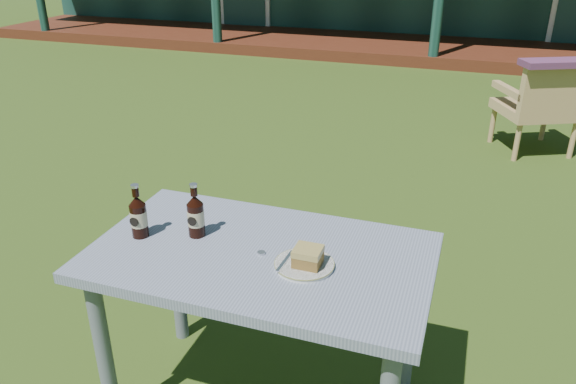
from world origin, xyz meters
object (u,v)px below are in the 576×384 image
at_px(cola_bottle_far, 138,216).
at_px(armchair_left, 542,103).
at_px(cafe_table, 261,276).
at_px(cola_bottle_near, 196,215).
at_px(cake_slice, 308,256).
at_px(plate, 304,265).

xyz_separation_m(cola_bottle_far, armchair_left, (1.63, 3.42, -0.36)).
relative_size(cafe_table, armchair_left, 1.54).
relative_size(cafe_table, cola_bottle_far, 5.77).
relative_size(cafe_table, cola_bottle_near, 5.75).
bearing_deg(cola_bottle_near, cola_bottle_far, -159.72).
bearing_deg(cake_slice, plate, 164.87).
height_order(plate, cola_bottle_near, cola_bottle_near).
height_order(cafe_table, plate, plate).
bearing_deg(cake_slice, cola_bottle_near, 170.28).
distance_m(plate, armchair_left, 3.57).
relative_size(cafe_table, cake_slice, 13.04).
distance_m(plate, cola_bottle_far, 0.64).
distance_m(cake_slice, cola_bottle_near, 0.46).
height_order(cola_bottle_near, cola_bottle_far, same).
bearing_deg(cafe_table, armchair_left, 70.98).
height_order(plate, cola_bottle_far, cola_bottle_far).
distance_m(plate, cola_bottle_near, 0.45).
bearing_deg(plate, cake_slice, -15.13).
bearing_deg(cola_bottle_near, armchair_left, 66.84).
bearing_deg(armchair_left, cola_bottle_near, -113.16).
bearing_deg(cafe_table, cake_slice, -12.88).
bearing_deg(cola_bottle_near, plate, -9.56).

